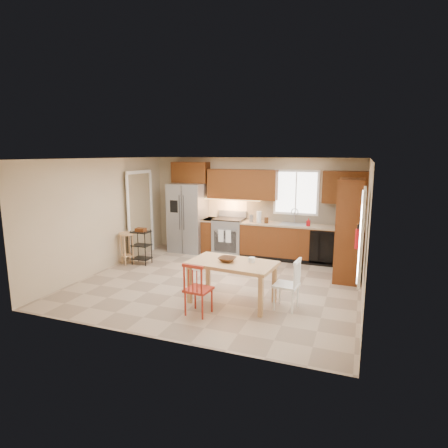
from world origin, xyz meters
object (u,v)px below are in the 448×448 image
Objects in this scene: pantry at (349,230)px; bar_stool at (127,249)px; soap_bottle at (308,222)px; fire_extinguisher at (358,239)px; dining_table at (232,283)px; chair_white at (286,284)px; table_bowl at (227,262)px; utility_cart at (141,247)px; chair_red at (199,288)px; table_jar at (252,261)px; range_stove at (229,237)px; refrigerator at (188,218)px.

bar_stool is at bearing -171.51° from pantry.
pantry is at bearing -43.45° from soap_bottle.
fire_extinguisher reaches higher than dining_table.
chair_white is at bearing -88.73° from soap_bottle.
chair_white is 1.15× the size of bar_stool.
table_bowl is 3.09m from utility_cart.
soap_bottle is 0.23× the size of utility_cart.
chair_red is 1.06m from table_jar.
fire_extinguisher is 1.97m from table_jar.
soap_bottle is 2.97m from chair_white.
chair_white is (-1.09, -0.96, -0.66)m from fire_extinguisher.
soap_bottle is at bearing 78.98° from table_jar.
dining_table is (1.14, -3.05, -0.10)m from range_stove.
table_bowl is (-2.13, -1.01, -0.36)m from fire_extinguisher.
table_jar is at bearing -63.52° from range_stove.
pantry is at bearing 54.03° from dining_table.
table_jar is 3.43m from utility_cart.
dining_table is at bearing -29.42° from bar_stool.
bar_stool reaches higher than dining_table.
soap_bottle is (2.03, -0.08, 0.54)m from range_stove.
refrigerator is 3.81m from dining_table.
pantry reaches higher than chair_white.
chair_white is at bearing -55.04° from range_stove.
fire_extinguisher is at bearing 32.13° from dining_table.
table_bowl is at bearing -53.60° from refrigerator.
soap_bottle is 3.86m from chair_red.
bar_stool is (-3.09, 1.33, 0.02)m from dining_table.
range_stove is 1.20× the size of bar_stool.
range_stove reaches higher than chair_white.
utility_cart is (-3.68, -1.49, -0.58)m from soap_bottle.
fire_extinguisher is 0.41× the size of chair_red.
chair_red is at bearing -77.87° from range_stove.
bar_stool is at bearing 162.52° from dining_table.
chair_white is (0.06, -2.91, -0.56)m from soap_bottle.
fire_extinguisher is 0.44× the size of utility_cart.
soap_bottle is 1.57× the size of table_jar.
range_stove is at bearing 35.20° from bar_stool.
chair_white reaches higher than utility_cart.
fire_extinguisher is at bearing -59.47° from soap_bottle.
table_jar is at bearing 91.73° from chair_white.
table_bowl is 0.37× the size of utility_cart.
table_bowl is at bearing -30.06° from bar_stool.
refrigerator is at bearing 53.56° from chair_white.
table_bowl is (1.05, -3.05, 0.28)m from range_stove.
utility_cart is (0.30, 0.14, 0.03)m from bar_stool.
fire_extinguisher is 0.41× the size of chair_white.
soap_bottle is 1.31m from pantry.
refrigerator is at bearing 167.38° from pantry.
fire_extinguisher is 2.39m from dining_table.
range_stove reaches higher than table_bowl.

